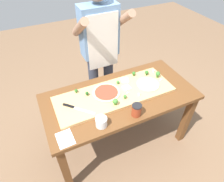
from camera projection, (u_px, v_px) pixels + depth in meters
ground_plane at (118, 139)px, 2.43m from camera, size 8.00×8.00×0.00m
prep_table at (120, 103)px, 2.01m from camera, size 1.52×0.73×0.75m
cutting_board at (115, 94)px, 1.93m from camera, size 1.18×0.41×0.03m
chefs_knife at (74, 107)px, 1.77m from camera, size 0.24×0.24×0.02m
pizza_whole_cheese_artichoke at (148, 84)px, 2.01m from camera, size 0.24×0.24×0.02m
pizza_whole_tomato_red at (106, 92)px, 1.92m from camera, size 0.28×0.28×0.02m
pizza_slice_center at (126, 88)px, 1.97m from camera, size 0.08×0.08×0.01m
pizza_slice_far_right at (125, 80)px, 2.06m from camera, size 0.09×0.09×0.01m
broccoli_floret_center_left at (125, 97)px, 1.85m from camera, size 0.03×0.03×0.04m
broccoli_floret_center_right at (118, 82)px, 2.01m from camera, size 0.03×0.03×0.04m
broccoli_floret_back_mid at (147, 73)px, 2.12m from camera, size 0.04×0.04×0.05m
broccoli_floret_back_right at (158, 74)px, 2.08m from camera, size 0.05×0.05×0.07m
broccoli_floret_front_mid at (115, 102)px, 1.78m from camera, size 0.05×0.05×0.07m
broccoli_floret_back_left at (87, 93)px, 1.88m from camera, size 0.03×0.03×0.04m
broccoli_floret_front_left at (76, 91)px, 1.91m from camera, size 0.03×0.03×0.04m
broccoli_floret_front_right at (134, 73)px, 2.11m from camera, size 0.04×0.04×0.05m
cheese_crumble_a at (139, 94)px, 1.89m from camera, size 0.03×0.03×0.02m
cheese_crumble_b at (160, 80)px, 2.06m from camera, size 0.02×0.02×0.02m
cheese_crumble_c at (127, 93)px, 1.91m from camera, size 0.02×0.02×0.02m
cheese_crumble_d at (153, 71)px, 2.18m from camera, size 0.03×0.03×0.02m
flour_cup at (101, 122)px, 1.63m from camera, size 0.10×0.10×0.09m
sauce_jar at (136, 110)px, 1.70m from camera, size 0.09×0.09×0.12m
recipe_note at (65, 139)px, 1.55m from camera, size 0.13×0.17×0.00m
cook_center at (100, 46)px, 2.17m from camera, size 0.54×0.39×1.67m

